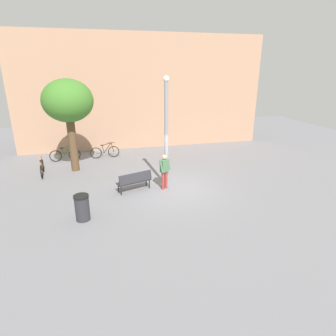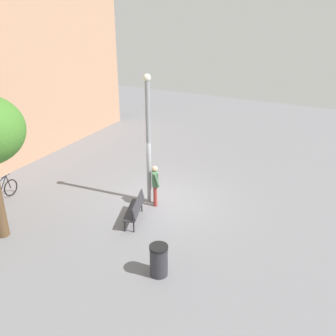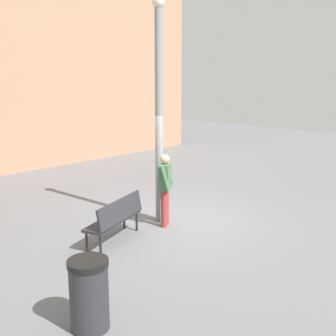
{
  "view_description": "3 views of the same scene",
  "coord_description": "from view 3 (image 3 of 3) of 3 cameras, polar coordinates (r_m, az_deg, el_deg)",
  "views": [
    {
      "loc": [
        -3.18,
        -11.67,
        5.34
      ],
      "look_at": [
        -0.18,
        0.39,
        0.93
      ],
      "focal_mm": 29.94,
      "sensor_mm": 36.0,
      "label": 1
    },
    {
      "loc": [
        -11.99,
        -6.24,
        7.5
      ],
      "look_at": [
        0.07,
        -0.16,
        1.47
      ],
      "focal_mm": 40.78,
      "sensor_mm": 36.0,
      "label": 2
    },
    {
      "loc": [
        -7.03,
        -6.27,
        3.38
      ],
      "look_at": [
        -0.35,
        0.11,
        1.36
      ],
      "focal_mm": 45.05,
      "sensor_mm": 36.0,
      "label": 3
    }
  ],
  "objects": [
    {
      "name": "ground_plane",
      "position": [
        10.01,
        1.88,
        -7.39
      ],
      "size": [
        36.0,
        36.0,
        0.0
      ],
      "primitive_type": "plane",
      "color": "slate"
    },
    {
      "name": "park_bench",
      "position": [
        8.81,
        -7.02,
        -6.52
      ],
      "size": [
        1.67,
        0.97,
        0.92
      ],
      "color": "#2D2D33",
      "rests_on": "ground_plane"
    },
    {
      "name": "trash_bin",
      "position": [
        6.02,
        -10.62,
        -16.45
      ],
      "size": [
        0.56,
        0.56,
        1.0
      ],
      "color": "#2D2D33",
      "rests_on": "ground_plane"
    },
    {
      "name": "building_facade",
      "position": [
        16.53,
        -21.7,
        13.01
      ],
      "size": [
        17.05,
        2.0,
        7.62
      ],
      "primitive_type": "cube",
      "color": "tan",
      "rests_on": "ground_plane"
    },
    {
      "name": "lamppost",
      "position": [
        9.64,
        -1.24,
        8.49
      ],
      "size": [
        0.28,
        0.28,
        5.08
      ],
      "color": "gray",
      "rests_on": "ground_plane"
    },
    {
      "name": "person_by_lamppost",
      "position": [
        9.55,
        -0.39,
        -2.3
      ],
      "size": [
        0.62,
        0.51,
        1.67
      ],
      "color": "#9E3833",
      "rests_on": "ground_plane"
    }
  ]
}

